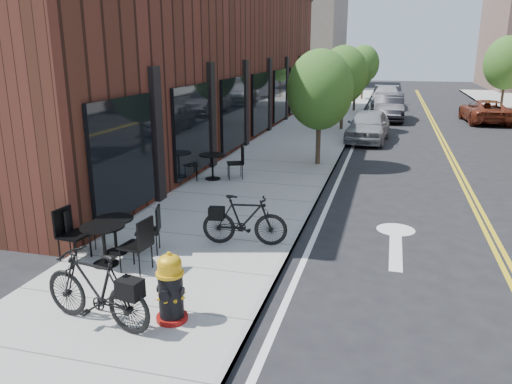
% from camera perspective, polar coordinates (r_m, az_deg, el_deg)
% --- Properties ---
extents(ground, '(120.00, 120.00, 0.00)m').
position_cam_1_polar(ground, '(8.78, 2.33, -10.36)').
color(ground, black).
rests_on(ground, ground).
extents(sidewalk_near, '(4.00, 70.00, 0.12)m').
position_cam_1_polar(sidewalk_near, '(18.47, 3.17, 4.00)').
color(sidewalk_near, '#9E9B93').
rests_on(sidewalk_near, ground).
extents(building_near, '(5.00, 28.00, 7.00)m').
position_cam_1_polar(building_near, '(23.18, -5.86, 14.95)').
color(building_near, '#412015').
rests_on(building_near, ground).
extents(bg_building_left, '(8.00, 14.00, 10.00)m').
position_cam_1_polar(bg_building_left, '(56.53, 5.42, 17.06)').
color(bg_building_left, '#726656').
rests_on(bg_building_left, ground).
extents(tree_near_a, '(2.20, 2.20, 3.81)m').
position_cam_1_polar(tree_near_a, '(16.89, 7.33, 11.50)').
color(tree_near_a, '#382B1E').
rests_on(tree_near_a, sidewalk_near).
extents(tree_near_b, '(2.30, 2.30, 3.98)m').
position_cam_1_polar(tree_near_b, '(24.81, 9.98, 13.05)').
color(tree_near_b, '#382B1E').
rests_on(tree_near_b, sidewalk_near).
extents(tree_near_c, '(2.10, 2.10, 3.67)m').
position_cam_1_polar(tree_near_c, '(32.79, 11.33, 13.32)').
color(tree_near_c, '#382B1E').
rests_on(tree_near_c, sidewalk_near).
extents(tree_near_d, '(2.40, 2.40, 4.11)m').
position_cam_1_polar(tree_near_d, '(40.76, 12.19, 14.11)').
color(tree_near_d, '#382B1E').
rests_on(tree_near_d, sidewalk_near).
extents(tree_far_c, '(2.80, 2.80, 4.62)m').
position_cam_1_polar(tree_far_c, '(36.35, 26.74, 13.04)').
color(tree_far_c, '#382B1E').
rests_on(tree_far_c, sidewalk_far).
extents(fire_hydrant, '(0.46, 0.46, 1.05)m').
position_cam_1_polar(fire_hydrant, '(7.33, -9.73, -10.81)').
color(fire_hydrant, maroon).
rests_on(fire_hydrant, sidewalk_near).
extents(bicycle_left, '(1.92, 0.86, 1.11)m').
position_cam_1_polar(bicycle_left, '(7.44, -17.83, -10.46)').
color(bicycle_left, black).
rests_on(bicycle_left, sidewalk_near).
extents(bicycle_right, '(1.76, 0.74, 1.02)m').
position_cam_1_polar(bicycle_right, '(9.91, -1.30, -3.24)').
color(bicycle_right, black).
rests_on(bicycle_right, sidewalk_near).
extents(bistro_set_a, '(1.85, 0.87, 0.98)m').
position_cam_1_polar(bistro_set_a, '(9.39, -17.01, -5.18)').
color(bistro_set_a, black).
rests_on(bistro_set_a, sidewalk_near).
extents(bistro_set_b, '(1.72, 0.93, 0.91)m').
position_cam_1_polar(bistro_set_b, '(9.89, -15.84, -4.24)').
color(bistro_set_b, black).
rests_on(bistro_set_b, sidewalk_near).
extents(bistro_set_c, '(1.86, 1.15, 0.99)m').
position_cam_1_polar(bistro_set_c, '(14.99, -5.00, 3.32)').
color(bistro_set_c, black).
rests_on(bistro_set_c, sidewalk_near).
extents(parked_car_a, '(1.95, 4.19, 1.39)m').
position_cam_1_polar(parked_car_a, '(22.41, 12.71, 7.41)').
color(parked_car_a, gray).
rests_on(parked_car_a, ground).
extents(parked_car_b, '(1.74, 4.62, 1.51)m').
position_cam_1_polar(parked_car_b, '(29.53, 14.90, 9.38)').
color(parked_car_b, black).
rests_on(parked_car_b, ground).
extents(parked_car_c, '(2.11, 5.01, 1.44)m').
position_cam_1_polar(parked_car_c, '(35.95, 14.67, 10.44)').
color(parked_car_c, '#B2B2B7').
rests_on(parked_car_c, ground).
extents(parked_car_far, '(2.39, 4.65, 1.26)m').
position_cam_1_polar(parked_car_far, '(30.33, 24.67, 8.39)').
color(parked_car_far, maroon).
rests_on(parked_car_far, ground).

